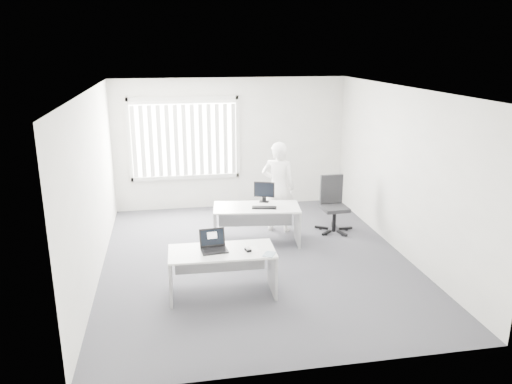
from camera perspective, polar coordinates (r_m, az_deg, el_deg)
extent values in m
plane|color=#56565E|center=(8.42, 0.01, -7.71)|extent=(6.00, 6.00, 0.00)
cube|color=silver|center=(10.84, -2.86, 5.54)|extent=(5.00, 0.02, 2.80)
cube|color=silver|center=(5.18, 6.02, -6.87)|extent=(5.00, 0.02, 2.80)
cube|color=silver|center=(7.91, -18.12, 0.63)|extent=(0.02, 6.00, 2.80)
cube|color=silver|center=(8.74, 16.37, 2.23)|extent=(0.02, 6.00, 2.80)
cube|color=white|center=(7.71, 0.01, 11.65)|extent=(5.00, 6.00, 0.02)
cube|color=silver|center=(10.69, -8.19, 6.06)|extent=(2.32, 0.06, 1.76)
cube|color=silver|center=(7.06, -3.93, -6.79)|extent=(1.50, 0.73, 0.03)
cube|color=#A3A4A6|center=(7.18, -9.72, -9.55)|extent=(0.05, 0.64, 0.65)
cube|color=#A3A4A6|center=(7.28, 1.88, -8.91)|extent=(0.05, 0.64, 0.65)
cube|color=silver|center=(8.86, 0.05, -1.76)|extent=(1.60, 0.90, 0.03)
cube|color=#A3A4A6|center=(8.96, -4.69, -3.94)|extent=(0.12, 0.65, 0.66)
cube|color=#A3A4A6|center=(9.04, 4.76, -3.76)|extent=(0.12, 0.65, 0.66)
cylinder|color=black|center=(9.74, 8.87, -4.23)|extent=(0.63, 0.63, 0.08)
cylinder|color=black|center=(9.67, 8.92, -3.17)|extent=(0.07, 0.07, 0.47)
cube|color=black|center=(9.59, 8.98, -1.85)|extent=(0.49, 0.49, 0.07)
cube|color=black|center=(9.69, 8.61, 0.35)|extent=(0.45, 0.08, 0.56)
imported|color=white|center=(9.43, 2.57, 0.58)|extent=(0.75, 0.64, 1.74)
cube|color=white|center=(7.05, -0.86, -6.63)|extent=(0.33, 0.26, 0.00)
cube|color=white|center=(6.90, 1.51, -7.12)|extent=(0.22, 0.24, 0.01)
cube|color=black|center=(8.76, 0.95, -1.79)|extent=(0.45, 0.24, 0.02)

